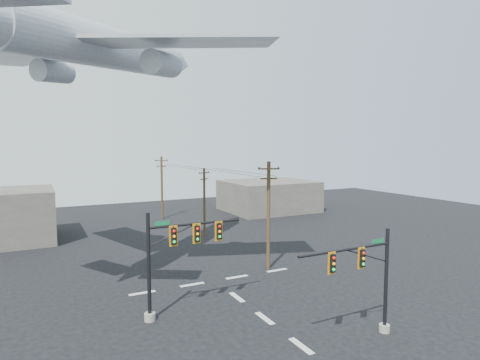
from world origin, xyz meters
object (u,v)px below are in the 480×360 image
signal_mast_far (173,257)px  utility_pole_b (204,201)px  utility_pole_c (162,186)px  utility_pole_a (268,213)px  airliner (107,48)px  signal_mast_near (369,280)px

signal_mast_far → utility_pole_b: size_ratio=0.84×
utility_pole_b → utility_pole_c: utility_pole_c is taller
signal_mast_far → utility_pole_c: size_ratio=0.74×
signal_mast_far → utility_pole_a: size_ratio=0.72×
utility_pole_b → utility_pole_c: 13.96m
utility_pole_a → airliner: airliner is taller
utility_pole_c → airliner: (-11.37, -24.92, 13.79)m
utility_pole_a → utility_pole_b: bearing=110.2°
utility_pole_a → airliner: (-12.94, 3.26, 13.63)m
signal_mast_near → signal_mast_far: 12.09m
signal_mast_far → utility_pole_c: bearing=75.1°
utility_pole_c → signal_mast_far: bearing=-97.1°
signal_mast_far → airliner: size_ratio=0.28×
signal_mast_near → airliner: bearing=124.1°
signal_mast_far → airliner: bearing=104.5°
utility_pole_c → airliner: size_ratio=0.38×
airliner → utility_pole_b: bearing=-3.2°
utility_pole_a → airliner: bearing=-175.4°
utility_pole_a → signal_mast_near: bearing=-77.5°
signal_mast_far → airliner: 17.44m
signal_mast_near → airliner: 25.50m
signal_mast_near → utility_pole_c: utility_pole_c is taller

